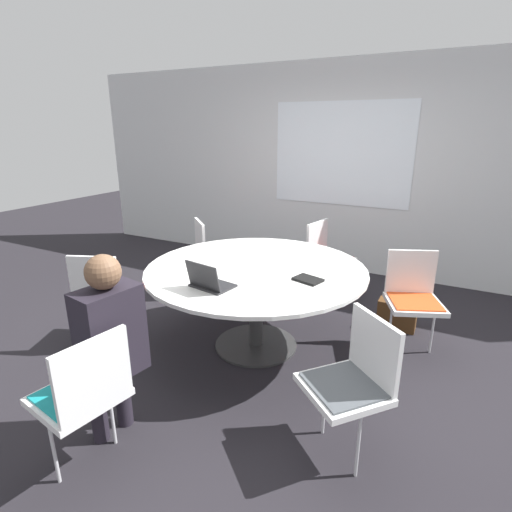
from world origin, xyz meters
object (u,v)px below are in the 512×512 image
object	(u,v)px
laptop	(209,281)
chair_1	(354,375)
chair_4	(211,249)
handbag	(397,315)
chair_3	(326,253)
spiral_notebook	(308,279)
person_0	(110,336)
chair_5	(103,289)
chair_0	(84,390)
chair_2	(413,293)

from	to	relation	value
laptop	chair_1	bearing A→B (deg)	176.87
chair_4	handbag	xyz separation A→B (m)	(2.11, 0.07, -0.39)
chair_3	spiral_notebook	size ratio (longest dim) A/B	3.61
laptop	handbag	world-z (taller)	laptop
chair_3	person_0	bearing A→B (deg)	2.09
chair_5	spiral_notebook	distance (m)	1.81
chair_1	chair_3	xyz separation A→B (m)	(-0.87, 2.17, 0.00)
chair_0	chair_4	bearing A→B (deg)	27.88
chair_1	handbag	size ratio (longest dim) A/B	2.44
spiral_notebook	handbag	distance (m)	1.32
chair_5	laptop	xyz separation A→B (m)	(1.12, 0.01, 0.28)
chair_0	chair_5	distance (m)	1.47
laptop	person_0	bearing A→B (deg)	88.92
chair_0	chair_1	size ratio (longest dim) A/B	1.00
laptop	spiral_notebook	bearing A→B (deg)	-131.67
chair_4	chair_5	xyz separation A→B (m)	(-0.18, -1.45, 0.00)
chair_4	laptop	world-z (taller)	laptop
chair_3	handbag	size ratio (longest dim) A/B	2.44
chair_4	handbag	distance (m)	2.14
chair_0	laptop	size ratio (longest dim) A/B	2.61
chair_0	chair_3	world-z (taller)	same
chair_3	chair_5	xyz separation A→B (m)	(-1.42, -1.92, 0.00)
chair_3	person_0	world-z (taller)	person_0
chair_3	chair_4	xyz separation A→B (m)	(-1.24, -0.47, 0.00)
chair_0	chair_5	world-z (taller)	same
chair_1	handbag	world-z (taller)	chair_1
chair_3	laptop	size ratio (longest dim) A/B	2.61
chair_3	chair_5	size ratio (longest dim) A/B	1.00
chair_0	person_0	distance (m)	0.32
chair_2	laptop	world-z (taller)	laptop
handbag	chair_3	bearing A→B (deg)	154.94
chair_5	spiral_notebook	xyz separation A→B (m)	(1.72, 0.49, 0.23)
handbag	spiral_notebook	bearing A→B (deg)	-119.02
person_0	spiral_notebook	distance (m)	1.50
chair_2	person_0	bearing A→B (deg)	30.51
chair_2	laptop	size ratio (longest dim) A/B	2.61
laptop	chair_4	bearing A→B (deg)	-47.28
chair_2	handbag	world-z (taller)	chair_2
laptop	handbag	distance (m)	2.01
chair_1	person_0	distance (m)	1.44
chair_4	laptop	xyz separation A→B (m)	(0.95, -1.44, 0.28)
chair_2	chair_3	xyz separation A→B (m)	(-1.02, 0.75, 0.00)
laptop	chair_0	bearing A→B (deg)	93.61
chair_0	chair_2	size ratio (longest dim) A/B	1.00
person_0	laptop	size ratio (longest dim) A/B	3.65
chair_0	chair_3	bearing A→B (deg)	1.69
chair_3	handbag	world-z (taller)	chair_3
person_0	laptop	world-z (taller)	person_0
chair_0	person_0	bearing A→B (deg)	19.12
chair_0	chair_5	bearing A→B (deg)	53.31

